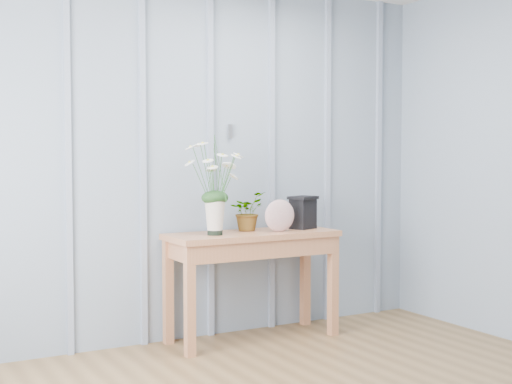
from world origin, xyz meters
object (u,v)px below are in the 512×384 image
sideboard (252,249)px  carved_box (303,212)px  daisy_vase (215,175)px  felt_disc_vessel (280,216)px

sideboard → carved_box: (0.42, 0.01, 0.23)m
daisy_vase → felt_disc_vessel: daisy_vase is taller
carved_box → felt_disc_vessel: bearing=-160.4°
daisy_vase → carved_box: size_ratio=2.73×
felt_disc_vessel → daisy_vase: bearing=179.9°
sideboard → carved_box: 0.48m
sideboard → daisy_vase: (-0.30, -0.03, 0.52)m
sideboard → carved_box: size_ratio=5.10×
daisy_vase → felt_disc_vessel: 0.56m
sideboard → felt_disc_vessel: (0.17, -0.08, 0.23)m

